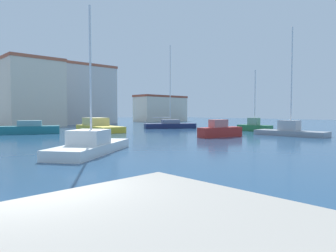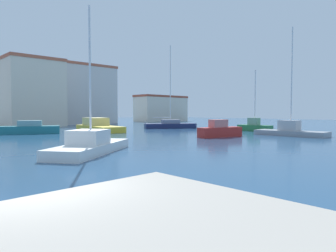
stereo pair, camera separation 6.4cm
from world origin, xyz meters
name	(u,v)px [view 1 (the left image)]	position (x,y,z in m)	size (l,w,h in m)	color
water	(113,136)	(15.00, 20.00, 0.00)	(160.00, 160.00, 0.00)	navy
sailboat_grey_center_channel	(290,131)	(27.98, 7.44, 0.53)	(2.42, 7.01, 10.93)	gray
motorboat_yellow_behind_lamppost	(98,126)	(17.52, 27.06, 0.60)	(4.19, 9.29, 1.68)	gold
sailboat_white_near_pier	(91,145)	(6.79, 9.96, 0.51)	(7.06, 5.88, 8.58)	white
motorboat_teal_distant_east	(27,129)	(9.56, 28.72, 0.53)	(7.00, 4.60, 1.46)	#1E707A
sailboat_navy_mid_harbor	(170,125)	(28.70, 25.63, 0.54)	(7.45, 5.51, 12.10)	#19234C
motorboat_red_inner_mooring	(220,130)	(21.55, 11.50, 0.63)	(4.83, 2.19, 1.70)	#B22823
sailboat_green_distant_north	(254,126)	(31.68, 13.60, 0.60)	(1.61, 4.41, 7.61)	#28703D
harbor_office	(30,93)	(16.15, 46.09, 5.58)	(8.74, 9.09, 11.14)	beige
warehouse_block	(78,94)	(26.28, 49.28, 5.84)	(14.04, 7.35, 11.67)	beige
yacht_club	(161,108)	(49.69, 50.35, 3.27)	(14.18, 5.52, 6.51)	beige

